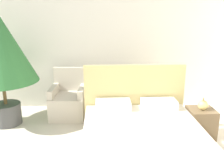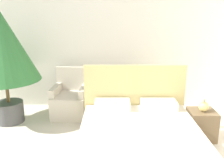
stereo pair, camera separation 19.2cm
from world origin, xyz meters
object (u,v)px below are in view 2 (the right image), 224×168
armchair_near_window_right (118,102)px  table_lamp (204,93)px  bed (139,145)px  nightstand (200,124)px  side_table (94,103)px  armchair_near_window_left (70,102)px  potted_palm (1,48)px

armchair_near_window_right → table_lamp: bearing=-31.8°
bed → armchair_near_window_right: 1.67m
bed → armchair_near_window_right: (-0.24, 1.66, 0.01)m
nightstand → side_table: size_ratio=0.96×
bed → armchair_near_window_left: bearing=126.1°
bed → armchair_near_window_left: size_ratio=2.29×
armchair_near_window_left → potted_palm: bearing=-161.6°
armchair_near_window_left → nightstand: 2.47m
bed → nightstand: 1.29m
bed → potted_palm: 2.91m
armchair_near_window_left → table_lamp: (2.28, -0.97, 0.51)m
armchair_near_window_right → table_lamp: table_lamp is taller
potted_palm → side_table: potted_palm is taller
potted_palm → armchair_near_window_right: bearing=8.1°
bed → armchair_near_window_right: size_ratio=2.29×
armchair_near_window_right → nightstand: size_ratio=1.94×
armchair_near_window_right → table_lamp: size_ratio=1.88×
armchair_near_window_right → table_lamp: (1.31, -0.97, 0.51)m
armchair_near_window_right → potted_palm: 2.37m
armchair_near_window_left → side_table: bearing=4.3°
bed → nightstand: bearing=33.3°
potted_palm → table_lamp: potted_palm is taller
armchair_near_window_left → armchair_near_window_right: (0.97, -0.00, 0.00)m
side_table → table_lamp: bearing=-28.6°
potted_palm → nightstand: potted_palm is taller
side_table → nightstand: bearing=-27.9°
bed → potted_palm: bearing=149.5°
nightstand → table_lamp: (-0.00, -0.03, 0.55)m
potted_palm → table_lamp: size_ratio=4.21×
nightstand → table_lamp: size_ratio=0.97×
armchair_near_window_left → potted_palm: size_ratio=0.45×
armchair_near_window_left → armchair_near_window_right: 0.97m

